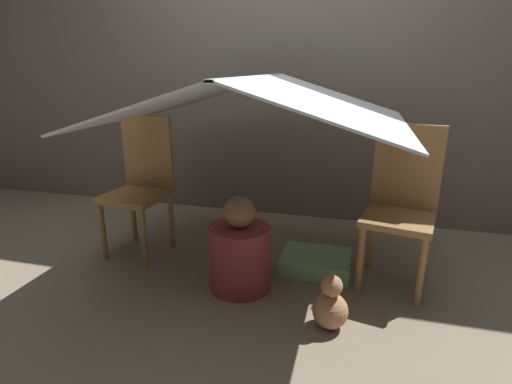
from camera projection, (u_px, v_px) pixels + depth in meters
ground_plane at (252, 274)px, 2.40m from camera, size 8.80×8.80×0.00m
wall_back at (289, 59)px, 3.02m from camera, size 7.00×0.05×2.50m
chair_left at (141, 182)px, 2.59m from camera, size 0.40×0.40×0.90m
chair_right at (401, 202)px, 2.20m from camera, size 0.43×0.43×0.90m
sheet_canopy at (256, 99)px, 2.17m from camera, size 1.60×1.40×0.26m
person_front at (240, 253)px, 2.20m from camera, size 0.34×0.34×0.54m
floor_cushion at (316, 262)px, 2.44m from camera, size 0.41×0.33×0.10m
plush_toy at (330, 306)px, 1.89m from camera, size 0.17×0.17×0.27m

